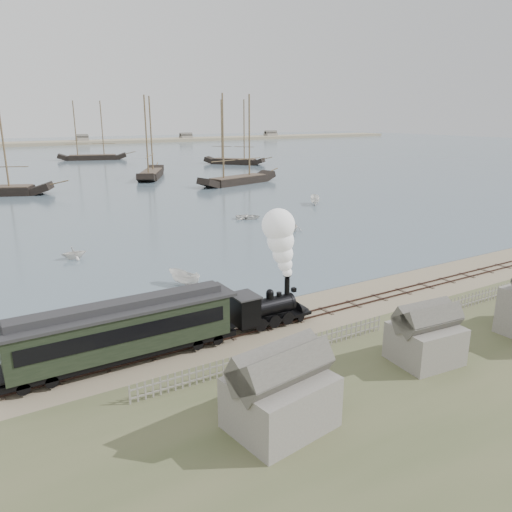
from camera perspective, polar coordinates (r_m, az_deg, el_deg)
ground at (r=41.84m, az=4.16°, el=-5.97°), size 600.00×600.00×0.00m
harbor_water at (r=203.36m, az=-25.26°, el=10.08°), size 600.00×336.00×0.06m
rail_track at (r=40.34m, az=5.82°, el=-6.80°), size 120.00×1.80×0.16m
picket_fence_west at (r=33.25m, az=1.96°, el=-12.01°), size 19.00×0.10×1.20m
picket_fence_east at (r=45.38m, az=22.93°, el=-5.46°), size 15.00×0.10×1.20m
shed_left at (r=27.33m, az=2.76°, el=-18.85°), size 5.00×4.00×4.10m
shed_mid at (r=35.13m, az=18.57°, el=-11.29°), size 4.00×3.50×3.60m
far_spit at (r=282.83m, az=-27.24°, el=11.08°), size 500.00×20.00×1.80m
locomotive at (r=37.52m, az=2.75°, el=-2.11°), size 6.87×2.57×8.57m
passenger_coach at (r=33.31m, az=-15.00°, el=-8.11°), size 15.20×2.93×3.69m
beached_dinghy at (r=37.08m, az=-9.69°, el=-8.52°), size 3.56×4.20×0.74m
rowboat_1 at (r=58.82m, az=-20.11°, el=0.36°), size 2.39×2.75×1.41m
rowboat_2 at (r=47.19m, az=-8.21°, el=-2.53°), size 3.88×2.72×1.40m
rowboat_3 at (r=76.52m, az=-0.92°, el=4.54°), size 4.27×4.63×0.78m
rowboat_4 at (r=68.72m, az=4.29°, el=3.45°), size 3.46×3.32×1.41m
rowboat_5 at (r=89.46m, az=6.73°, el=6.37°), size 4.30×3.66×1.60m
schooner_3 at (r=129.08m, az=-12.12°, el=13.16°), size 14.11×20.91×20.00m
schooner_4 at (r=114.95m, az=-2.09°, el=13.19°), size 22.05×10.53×20.00m
schooner_5 at (r=161.57m, az=-2.55°, el=13.98°), size 16.29×17.73×20.00m
schooner_8 at (r=185.86m, az=-18.42°, el=13.46°), size 23.44×11.64×20.00m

